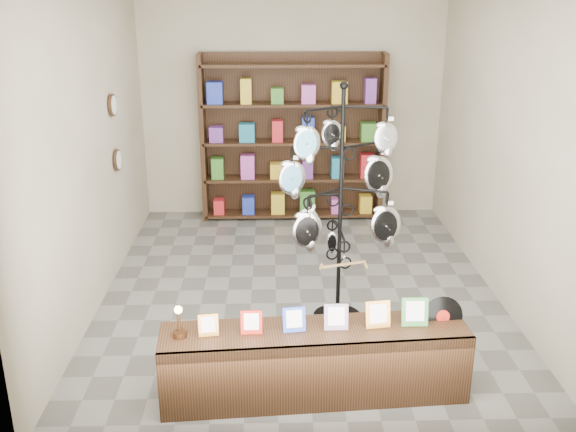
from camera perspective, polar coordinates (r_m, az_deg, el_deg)
The scene contains 6 objects.
ground at distance 6.75m, azimuth 1.04°, elevation -6.51°, with size 5.00×5.00×0.00m, color slate.
room_envelope at distance 6.17m, azimuth 1.14°, elevation 9.11°, with size 5.00×5.00×5.00m.
display_tree at distance 5.72m, azimuth 4.73°, elevation 2.44°, with size 1.15×1.10×2.24m.
front_shelf at distance 5.01m, azimuth 2.37°, elevation -12.87°, with size 2.34×0.64×0.82m.
back_shelving at distance 8.58m, azimuth 0.40°, elevation 6.51°, with size 2.42×0.36×2.20m.
wall_clocks at distance 7.22m, azimuth -15.14°, elevation 7.14°, with size 0.03×0.24×0.84m.
Camera 1 is at (-0.29, -6.06, 2.97)m, focal length 40.00 mm.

